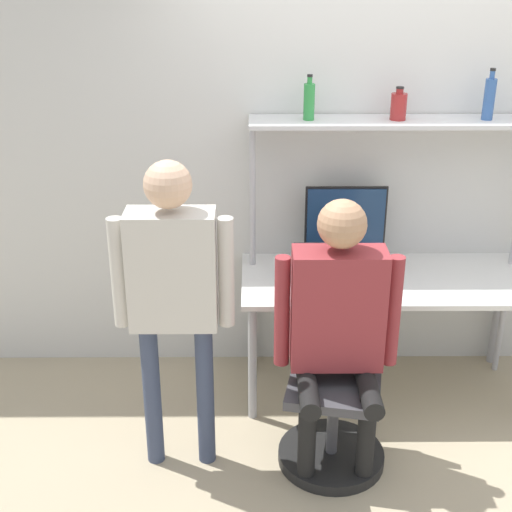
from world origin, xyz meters
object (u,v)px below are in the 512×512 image
Objects in this scene: person_seated at (338,317)px; bottle_green at (309,101)px; office_chair at (334,409)px; cell_phone at (375,283)px; bottle_red at (399,106)px; laptop at (323,274)px; person_standing at (173,281)px; monitor at (345,223)px; bottle_blue at (489,98)px.

bottle_green is at bearing 96.53° from person_seated.
office_chair is 1.67m from bottle_green.
cell_phone is at bearing -36.54° from bottle_green.
bottle_red is at bearing 68.24° from cell_phone.
person_standing is at bearing -143.46° from laptop.
monitor is 1.11m from office_chair.
office_chair is at bearing 79.43° from person_seated.
monitor is 0.41m from cell_phone.
bottle_blue reaches higher than bottle_red.
bottle_green is (-0.99, -0.00, -0.01)m from bottle_blue.
cell_phone is 0.67m from person_seated.
laptop is 0.60m from person_seated.
bottle_blue is (1.68, 0.86, 0.69)m from person_standing.
cell_phone is 1.19m from bottle_blue.
bottle_green is at bearing 51.24° from person_standing.
bottle_blue is (0.88, 0.84, 1.45)m from office_chair.
bottle_green is (-0.38, 0.28, 0.98)m from cell_phone.
laptop is at bearing 91.60° from person_seated.
laptop is 1.34× the size of bottle_green.
office_chair is at bearing -114.66° from bottle_red.
person_seated is at bearing -88.40° from laptop.
person_seated reaches higher than laptop.
person_standing is at bearing -152.84° from bottle_blue.
person_seated is 1.53m from bottle_blue.
bottle_red is (0.49, 0.00, -0.03)m from bottle_green.
office_chair is at bearing -116.08° from cell_phone.
bottle_blue reaches higher than monitor.
laptop is 1.33m from bottle_blue.
bottle_red is (0.41, 0.29, 0.89)m from laptop.
person_standing is (-0.79, 0.02, 0.18)m from person_seated.
monitor is 0.51× the size of office_chair.
laptop is 0.76m from office_chair.
bottle_blue is (0.61, 0.28, 0.99)m from cell_phone.
person_standing is 1.60m from bottle_red.
person_standing is (-1.07, -0.58, 0.29)m from cell_phone.
laptop reaches higher than cell_phone.
office_chair is at bearing -87.47° from laptop.
bottle_red is (1.19, 0.86, 0.65)m from person_standing.
person_standing reaches higher than office_chair.
person_seated is at bearing -1.35° from person_standing.
monitor is 1.05m from bottle_blue.
cell_phone is (0.30, 0.00, -0.06)m from laptop.
laptop is 0.23× the size of person_seated.
person_seated is 0.88× the size of person_standing.
person_seated is at bearing -115.09° from cell_phone.
monitor is 1.47× the size of laptop.
bottle_red is at bearing 65.34° from office_chair.
bottle_blue is at bearing 0.00° from bottle_green.
bottle_red is at bearing -180.00° from bottle_blue.
bottle_blue is at bearing 17.61° from laptop.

